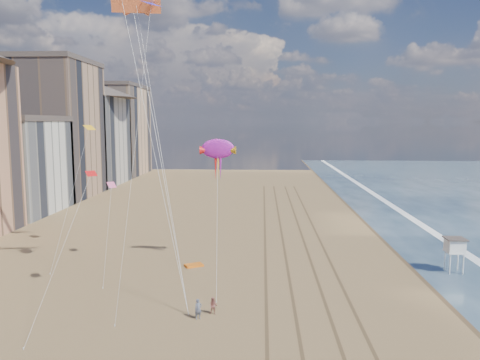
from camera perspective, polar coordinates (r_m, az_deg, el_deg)
name	(u,v)px	position (r m, az deg, el deg)	size (l,w,h in m)	color
wet_sand	(408,236)	(70.36, 19.85, -6.39)	(260.00, 260.00, 0.00)	#42301E
foam	(439,236)	(71.70, 23.07, -6.29)	(260.00, 260.00, 0.00)	white
tracks	(296,254)	(57.75, 6.87, -8.93)	(7.68, 120.00, 0.01)	brown
buildings	(40,134)	(101.13, -23.21, 5.19)	(34.72, 131.35, 29.00)	#C6B284
lifeguard_stand	(455,246)	(54.87, 24.72, -7.31)	(2.06, 2.06, 3.72)	white
grounded_kite	(194,265)	(52.93, -5.64, -10.30)	(1.93, 1.23, 0.22)	orange
show_kite	(218,149)	(51.30, -2.71, 3.78)	(4.03, 6.16, 16.63)	#A719A4
kite_flyer_a	(198,309)	(39.44, -5.12, -15.40)	(0.61, 0.40, 1.67)	slate
kite_flyer_b	(213,306)	(40.22, -3.28, -15.07)	(0.72, 0.56, 1.47)	#94554B
small_kites	(116,102)	(48.71, -14.94, 9.18)	(12.83, 16.04, 17.82)	red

